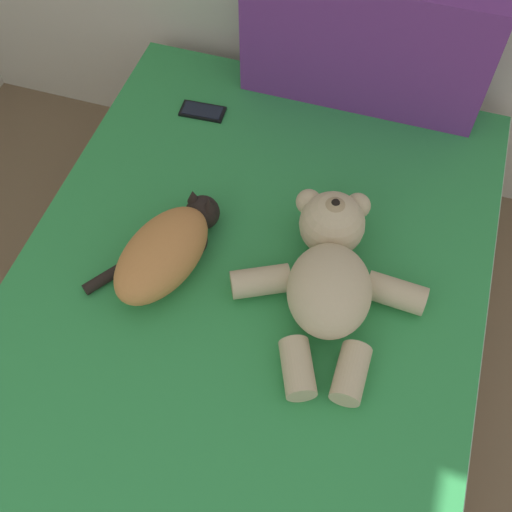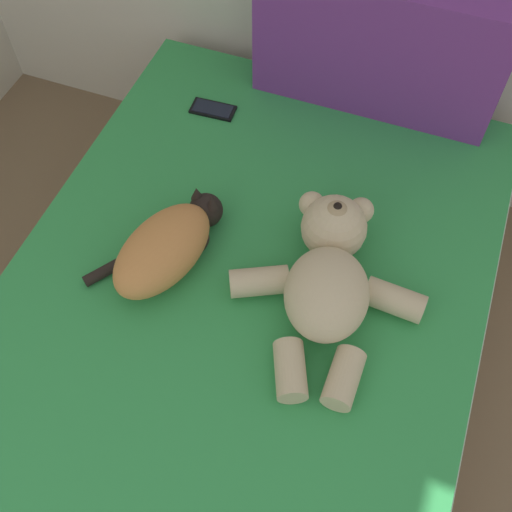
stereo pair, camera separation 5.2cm
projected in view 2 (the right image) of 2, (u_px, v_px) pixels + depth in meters
bed at (232, 357)px, 1.87m from camera, size 1.35×2.06×0.50m
patterned_cushion at (378, 47)px, 1.93m from camera, size 0.78×0.15×0.45m
cat at (167, 246)px, 1.71m from camera, size 0.33×0.42×0.15m
teddy_bear at (328, 275)px, 1.64m from camera, size 0.52×0.61×0.20m
cell_phone at (213, 109)px, 2.09m from camera, size 0.15×0.08×0.01m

